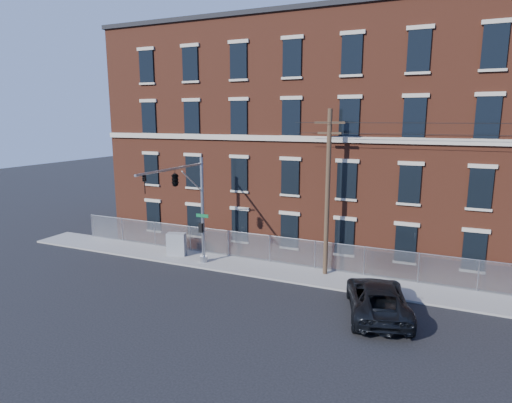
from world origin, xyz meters
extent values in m
plane|color=black|center=(0.00, 0.00, 0.00)|extent=(140.00, 140.00, 0.00)
cube|color=gray|center=(12.00, 5.00, 0.06)|extent=(65.00, 3.00, 0.12)
cube|color=#612B19|center=(12.00, 14.00, 8.00)|extent=(55.00, 14.00, 16.00)
cube|color=black|center=(-11.83, 6.94, 2.20)|extent=(1.20, 0.10, 2.20)
cube|color=black|center=(-11.83, 6.94, 5.80)|extent=(1.20, 0.10, 2.20)
cube|color=black|center=(-11.83, 6.94, 9.60)|extent=(1.20, 0.10, 2.20)
cube|color=black|center=(-11.83, 6.94, 13.20)|extent=(1.20, 0.10, 2.20)
cube|color=black|center=(-8.17, 6.94, 2.20)|extent=(1.20, 0.10, 2.20)
cube|color=black|center=(-8.17, 6.94, 5.80)|extent=(1.20, 0.10, 2.20)
cube|color=black|center=(-8.17, 6.94, 9.60)|extent=(1.20, 0.10, 2.20)
cube|color=black|center=(-8.17, 6.94, 13.20)|extent=(1.20, 0.10, 2.20)
cube|color=black|center=(-4.50, 6.94, 2.20)|extent=(1.20, 0.10, 2.20)
cube|color=black|center=(-4.50, 6.94, 5.80)|extent=(1.20, 0.10, 2.20)
cube|color=black|center=(-4.50, 6.94, 9.60)|extent=(1.20, 0.10, 2.20)
cube|color=black|center=(-4.50, 6.94, 13.20)|extent=(1.20, 0.10, 2.20)
cube|color=black|center=(-0.83, 6.94, 2.20)|extent=(1.20, 0.10, 2.20)
cube|color=black|center=(-0.83, 6.94, 5.80)|extent=(1.20, 0.10, 2.20)
cube|color=black|center=(-0.83, 6.94, 9.60)|extent=(1.20, 0.10, 2.20)
cube|color=black|center=(-0.83, 6.94, 13.20)|extent=(1.20, 0.10, 2.20)
cube|color=black|center=(2.83, 6.94, 2.20)|extent=(1.20, 0.10, 2.20)
cube|color=black|center=(2.83, 6.94, 5.80)|extent=(1.20, 0.10, 2.20)
cube|color=black|center=(2.83, 6.94, 9.60)|extent=(1.20, 0.10, 2.20)
cube|color=black|center=(2.83, 6.94, 13.20)|extent=(1.20, 0.10, 2.20)
cube|color=black|center=(6.50, 6.94, 2.20)|extent=(1.20, 0.10, 2.20)
cube|color=black|center=(6.50, 6.94, 5.80)|extent=(1.20, 0.10, 2.20)
cube|color=black|center=(6.50, 6.94, 9.60)|extent=(1.20, 0.10, 2.20)
cube|color=black|center=(6.50, 6.94, 13.20)|extent=(1.20, 0.10, 2.20)
cube|color=black|center=(10.17, 6.94, 2.20)|extent=(1.20, 0.10, 2.20)
cube|color=black|center=(10.17, 6.94, 5.80)|extent=(1.20, 0.10, 2.20)
cube|color=black|center=(10.17, 6.94, 9.60)|extent=(1.20, 0.10, 2.20)
cube|color=black|center=(10.17, 6.94, 13.20)|extent=(1.20, 0.10, 2.20)
cube|color=#A5A8AD|center=(12.00, 6.30, 1.02)|extent=(59.00, 0.02, 1.80)
cylinder|color=#9EA0A5|center=(12.00, 6.30, 1.92)|extent=(59.00, 0.04, 0.04)
cylinder|color=#9EA0A5|center=(-17.50, 6.30, 1.02)|extent=(0.06, 0.06, 1.85)
cylinder|color=#9EA0A5|center=(-14.39, 6.30, 1.02)|extent=(0.06, 0.06, 1.85)
cylinder|color=#9EA0A5|center=(-11.29, 6.30, 1.02)|extent=(0.06, 0.06, 1.85)
cylinder|color=#9EA0A5|center=(-8.18, 6.30, 1.02)|extent=(0.06, 0.06, 1.85)
cylinder|color=#9EA0A5|center=(-5.08, 6.30, 1.02)|extent=(0.06, 0.06, 1.85)
cylinder|color=#9EA0A5|center=(-1.97, 6.30, 1.02)|extent=(0.06, 0.06, 1.85)
cylinder|color=#9EA0A5|center=(1.13, 6.30, 1.02)|extent=(0.06, 0.06, 1.85)
cylinder|color=#9EA0A5|center=(4.24, 6.30, 1.02)|extent=(0.06, 0.06, 1.85)
cylinder|color=#9EA0A5|center=(7.34, 6.30, 1.02)|extent=(0.06, 0.06, 1.85)
cylinder|color=#9EA0A5|center=(10.45, 6.30, 1.02)|extent=(0.06, 0.06, 1.85)
cylinder|color=#9EA0A5|center=(-6.00, 4.50, 3.62)|extent=(0.22, 0.22, 7.00)
cylinder|color=#9EA0A5|center=(-6.00, 4.50, 0.32)|extent=(0.50, 0.50, 0.40)
cylinder|color=#9EA0A5|center=(-6.00, 1.25, 6.72)|extent=(0.14, 6.50, 0.14)
cylinder|color=#9EA0A5|center=(-6.00, 3.30, 5.72)|extent=(0.08, 2.18, 1.56)
cube|color=#0C592D|center=(-5.95, 4.35, 3.32)|extent=(0.90, 0.03, 0.22)
cube|color=black|center=(-6.00, 4.25, 2.52)|extent=(0.25, 0.25, 0.60)
imported|color=black|center=(-6.00, -1.30, 6.17)|extent=(0.16, 0.20, 1.00)
imported|color=black|center=(-6.00, 1.50, 6.17)|extent=(0.53, 2.48, 1.00)
cylinder|color=#483624|center=(2.00, 5.60, 5.12)|extent=(0.28, 0.28, 10.00)
cube|color=#483624|center=(2.00, 5.60, 9.32)|extent=(1.80, 0.12, 0.12)
cube|color=#483624|center=(2.00, 5.60, 8.72)|extent=(1.40, 0.12, 0.12)
imported|color=black|center=(5.73, 1.40, 0.83)|extent=(4.20, 6.46, 1.65)
cube|color=gray|center=(-8.46, 4.95, 0.92)|extent=(1.41, 0.98, 1.60)
camera|label=1|loc=(8.22, -19.20, 9.58)|focal=30.10mm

